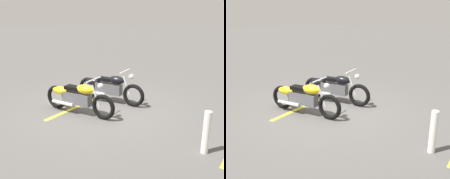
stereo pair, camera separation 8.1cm
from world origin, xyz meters
The scene contains 5 objects.
ground_plane centered at (0.00, 0.00, 0.00)m, with size 60.00×60.00×0.00m, color #514F4C.
motorcycle_bright_foreground centered at (-0.33, -0.63, 0.46)m, with size 2.23×0.65×1.04m.
motorcycle_dark_foreground centered at (-0.23, 0.61, 0.46)m, with size 2.22×0.68×1.04m.
bollard_post centered at (3.13, -0.59, 0.44)m, with size 0.14×0.14×0.87m, color white.
parking_stripe_near centered at (-0.71, 0.08, 0.00)m, with size 3.20×0.12×0.01m, color yellow.
Camera 1 is at (4.50, -5.38, 2.73)m, focal length 42.42 mm.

